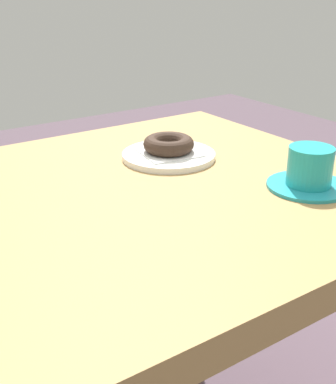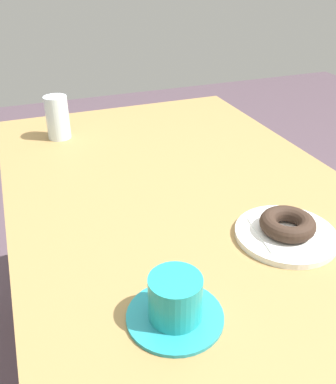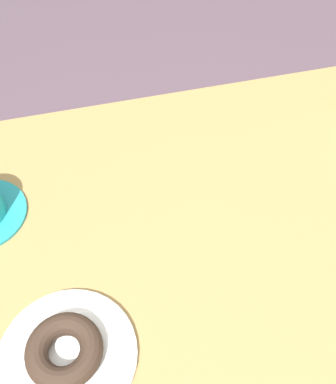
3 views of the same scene
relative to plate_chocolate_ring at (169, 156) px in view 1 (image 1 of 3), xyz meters
name	(u,v)px [view 1 (image 1 of 3)]	position (x,y,z in m)	size (l,w,h in m)	color
table	(72,244)	(0.28, 0.11, -0.07)	(1.17, 0.79, 0.71)	olive
plate_chocolate_ring	(169,156)	(0.00, 0.00, 0.00)	(0.20, 0.20, 0.01)	white
napkin_chocolate_ring	(169,152)	(0.00, 0.00, 0.01)	(0.11, 0.11, 0.00)	white
donut_chocolate_ring	(169,144)	(0.00, 0.00, 0.03)	(0.11, 0.11, 0.03)	#33241B
coffee_cup	(310,170)	(-0.12, 0.28, 0.03)	(0.15, 0.15, 0.08)	teal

